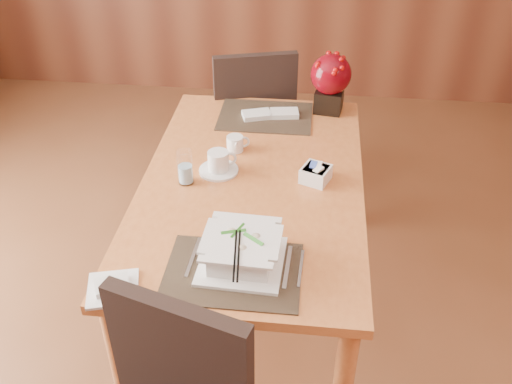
# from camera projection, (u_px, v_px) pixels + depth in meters

# --- Properties ---
(dining_table) EXTENTS (0.90, 1.50, 0.75)m
(dining_table) POSITION_uv_depth(u_px,v_px,m) (252.00, 199.00, 2.39)
(dining_table) COLOR #C46D36
(dining_table) RESTS_ON ground
(placemat_near) EXTENTS (0.45, 0.33, 0.01)m
(placemat_near) POSITION_uv_depth(u_px,v_px,m) (233.00, 272.00, 1.88)
(placemat_near) COLOR black
(placemat_near) RESTS_ON dining_table
(placemat_far) EXTENTS (0.45, 0.33, 0.01)m
(placemat_far) POSITION_uv_depth(u_px,v_px,m) (265.00, 116.00, 2.77)
(placemat_far) COLOR black
(placemat_far) RESTS_ON dining_table
(soup_setting) EXTENTS (0.29, 0.29, 0.11)m
(soup_setting) POSITION_uv_depth(u_px,v_px,m) (242.00, 251.00, 1.89)
(soup_setting) COLOR white
(soup_setting) RESTS_ON dining_table
(coffee_cup) EXTENTS (0.16, 0.16, 0.09)m
(coffee_cup) POSITION_uv_depth(u_px,v_px,m) (218.00, 163.00, 2.36)
(coffee_cup) COLOR white
(coffee_cup) RESTS_ON dining_table
(water_glass) EXTENTS (0.07, 0.07, 0.15)m
(water_glass) POSITION_uv_depth(u_px,v_px,m) (185.00, 167.00, 2.27)
(water_glass) COLOR silver
(water_glass) RESTS_ON dining_table
(creamer_jug) EXTENTS (0.12, 0.12, 0.07)m
(creamer_jug) POSITION_uv_depth(u_px,v_px,m) (235.00, 144.00, 2.50)
(creamer_jug) COLOR white
(creamer_jug) RESTS_ON dining_table
(sugar_caddy) EXTENTS (0.14, 0.14, 0.06)m
(sugar_caddy) POSITION_uv_depth(u_px,v_px,m) (316.00, 174.00, 2.31)
(sugar_caddy) COLOR white
(sugar_caddy) RESTS_ON dining_table
(berry_decor) EXTENTS (0.20, 0.20, 0.29)m
(berry_decor) POSITION_uv_depth(u_px,v_px,m) (331.00, 80.00, 2.74)
(berry_decor) COLOR black
(berry_decor) RESTS_ON dining_table
(napkins_far) EXTENTS (0.29, 0.15, 0.02)m
(napkins_far) POSITION_uv_depth(u_px,v_px,m) (273.00, 114.00, 2.76)
(napkins_far) COLOR silver
(napkins_far) RESTS_ON dining_table
(bread_plate) EXTENTS (0.20, 0.20, 0.01)m
(bread_plate) POSITION_uv_depth(u_px,v_px,m) (113.00, 289.00, 1.82)
(bread_plate) COLOR white
(bread_plate) RESTS_ON dining_table
(far_chair) EXTENTS (0.56, 0.56, 0.97)m
(far_chair) POSITION_uv_depth(u_px,v_px,m) (252.00, 119.00, 3.18)
(far_chair) COLOR black
(far_chair) RESTS_ON ground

